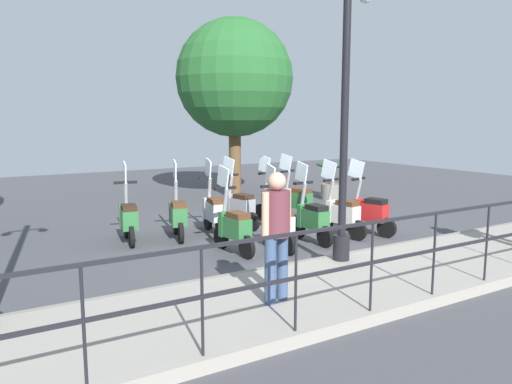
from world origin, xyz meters
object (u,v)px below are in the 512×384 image
at_px(scooter_near_1, 341,213).
at_px(scooter_far_5, 128,218).
at_px(scooter_far_1, 274,203).
at_px(scooter_far_3, 214,211).
at_px(scooter_near_4, 234,227).
at_px(scooter_far_0, 296,200).
at_px(scooter_near_0, 369,211).
at_px(scooter_near_3, 278,224).
at_px(scooter_near_2, 312,218).
at_px(scooter_far_4, 178,215).
at_px(pedestrian_distant, 277,227).
at_px(tree_distant, 234,79).
at_px(lamp_post_near, 344,131).
at_px(potted_palm, 331,184).
at_px(scooter_far_2, 239,206).

distance_m(scooter_near_1, scooter_far_5, 4.16).
height_order(scooter_far_1, scooter_far_3, same).
distance_m(scooter_near_1, scooter_far_1, 1.81).
relative_size(scooter_near_1, scooter_far_3, 1.00).
bearing_deg(scooter_far_1, scooter_near_4, 120.20).
bearing_deg(scooter_near_4, scooter_far_0, -60.02).
xyz_separation_m(scooter_near_0, scooter_near_3, (-0.03, 2.24, 0.00)).
distance_m(scooter_near_1, scooter_near_3, 1.62).
bearing_deg(scooter_far_5, scooter_near_4, -131.44).
relative_size(scooter_near_2, scooter_near_4, 1.00).
relative_size(scooter_near_1, scooter_far_4, 1.00).
height_order(scooter_near_2, scooter_far_4, same).
relative_size(pedestrian_distant, tree_distant, 0.30).
xyz_separation_m(lamp_post_near, scooter_far_0, (3.47, -1.62, -1.68)).
bearing_deg(scooter_far_4, scooter_far_0, -69.67).
height_order(lamp_post_near, scooter_far_5, lamp_post_near).
xyz_separation_m(potted_palm, scooter_far_0, (-1.94, 2.62, 0.04)).
bearing_deg(scooter_near_2, potted_palm, -44.25).
height_order(scooter_near_3, scooter_far_2, same).
bearing_deg(potted_palm, scooter_far_5, 107.05).
distance_m(scooter_near_4, scooter_far_3, 1.60).
bearing_deg(scooter_near_4, potted_palm, -58.94).
bearing_deg(scooter_near_3, pedestrian_distant, 151.86).
distance_m(scooter_near_3, scooter_far_2, 1.96).
distance_m(scooter_near_3, scooter_near_4, 0.84).
xyz_separation_m(tree_distant, scooter_far_2, (-3.73, 1.95, -3.01)).
bearing_deg(scooter_far_3, scooter_near_3, -157.39).
xyz_separation_m(scooter_near_4, scooter_far_0, (1.80, -2.64, 0.00)).
bearing_deg(scooter_far_0, tree_distant, -20.90).
bearing_deg(scooter_far_0, scooter_far_5, 76.34).
relative_size(scooter_near_1, scooter_far_5, 1.00).
bearing_deg(scooter_near_2, scooter_far_5, 57.76).
relative_size(pedestrian_distant, scooter_far_4, 1.03).
relative_size(scooter_far_2, scooter_far_5, 1.00).
bearing_deg(scooter_near_2, scooter_near_3, 95.16).
height_order(scooter_near_0, scooter_near_2, same).
bearing_deg(scooter_near_0, scooter_near_3, 75.08).
bearing_deg(scooter_near_1, scooter_far_0, -18.54).
bearing_deg(scooter_near_3, scooter_far_1, -25.37).
xyz_separation_m(tree_distant, scooter_near_0, (-5.63, -0.03, -3.01)).
bearing_deg(lamp_post_near, scooter_far_2, -0.94).
xyz_separation_m(scooter_far_3, scooter_far_4, (-0.02, 0.79, 0.00)).
bearing_deg(scooter_near_1, tree_distant, -18.17).
distance_m(potted_palm, scooter_far_5, 6.92).
xyz_separation_m(lamp_post_near, scooter_near_4, (1.67, 1.02, -1.68)).
relative_size(lamp_post_near, scooter_far_5, 2.94).
relative_size(scooter_far_3, scooter_far_4, 1.00).
distance_m(tree_distant, potted_palm, 4.16).
relative_size(scooter_near_3, scooter_far_1, 1.00).
bearing_deg(scooter_near_3, potted_palm, -42.56).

